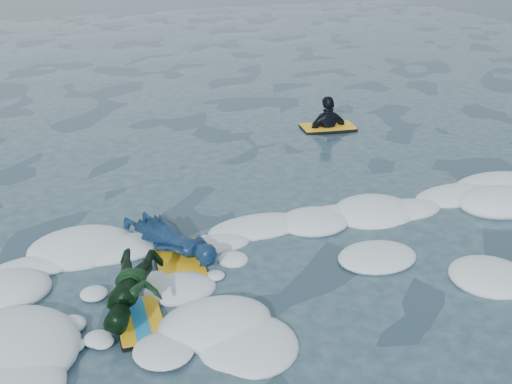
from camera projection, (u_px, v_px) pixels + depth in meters
ground at (285, 300)px, 6.65m from camera, size 120.00×120.00×0.00m
foam_band at (249, 254)px, 7.53m from camera, size 12.00×3.10×0.30m
prone_woman_unit at (174, 241)px, 7.43m from camera, size 1.06×1.55×0.37m
prone_child_unit at (134, 293)px, 6.32m from camera, size 1.07×1.36×0.48m
waiting_rider_unit at (328, 135)px, 11.88m from camera, size 1.06×0.70×1.48m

